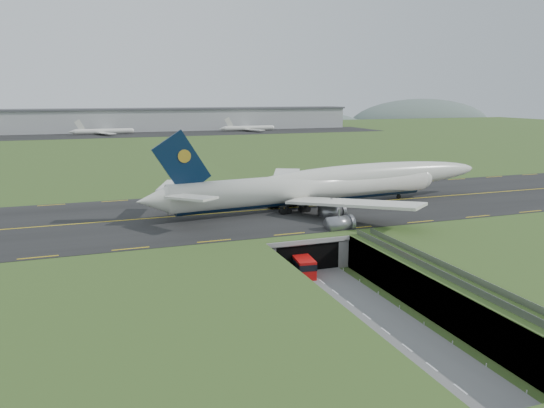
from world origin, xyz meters
name	(u,v)px	position (x,y,z in m)	size (l,w,h in m)	color
ground	(327,287)	(0.00, 0.00, 0.00)	(900.00, 900.00, 0.00)	#3C5522
airfield_deck	(328,270)	(0.00, 0.00, 3.00)	(800.00, 800.00, 6.00)	gray
trench_road	(349,303)	(0.00, -7.50, 0.10)	(12.00, 75.00, 0.20)	slate
taxiway	(263,210)	(0.00, 33.00, 6.09)	(800.00, 44.00, 0.18)	black
tunnel_portal	(290,241)	(0.00, 16.71, 3.33)	(17.00, 22.30, 6.00)	gray
guideway	(462,288)	(11.00, -19.11, 5.32)	(3.00, 53.00, 7.05)	#A8A8A3
jumbo_jet	(331,184)	(15.91, 31.95, 11.06)	(86.52, 56.77, 18.88)	silver
shuttle_tram	(302,265)	(-1.63, 7.03, 1.82)	(3.98, 8.49, 3.33)	red
cargo_terminal	(138,120)	(-0.18, 299.41, 13.96)	(320.00, 67.00, 15.60)	#B2B2B2
distant_hills	(194,131)	(64.38, 430.00, -4.00)	(700.00, 91.00, 60.00)	#54655F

